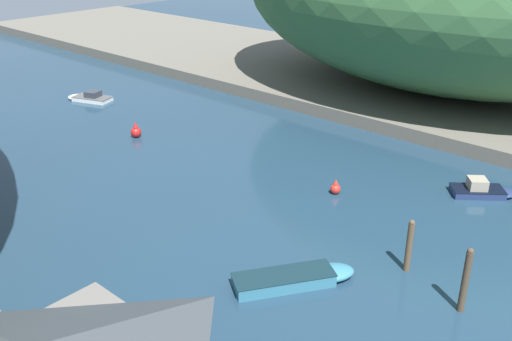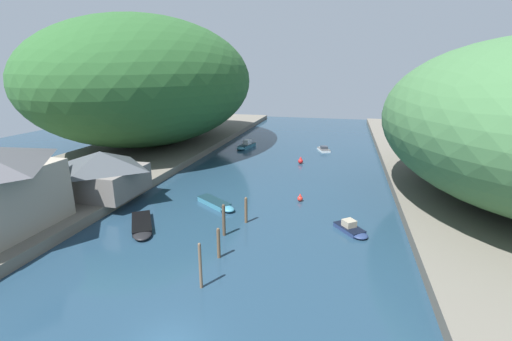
{
  "view_description": "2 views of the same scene",
  "coord_description": "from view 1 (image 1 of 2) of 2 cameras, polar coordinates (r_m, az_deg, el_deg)",
  "views": [
    {
      "loc": [
        -21.55,
        6.67,
        15.16
      ],
      "look_at": [
        -0.01,
        25.91,
        2.14
      ],
      "focal_mm": 40.0,
      "sensor_mm": 36.0,
      "label": 1
    },
    {
      "loc": [
        8.48,
        -13.45,
        14.52
      ],
      "look_at": [
        -1.69,
        25.89,
        2.52
      ],
      "focal_mm": 24.0,
      "sensor_mm": 36.0,
      "label": 2
    }
  ],
  "objects": [
    {
      "name": "boat_white_cruiser",
      "position": [
        26.04,
        4.27,
        -10.63
      ],
      "size": [
        5.48,
        4.29,
        0.59
      ],
      "rotation": [
        0.0,
        0.0,
        4.13
      ],
      "color": "teal",
      "rests_on": "water_surface"
    },
    {
      "name": "mooring_post_middle",
      "position": [
        25.18,
        20.2,
        -10.24
      ],
      "size": [
        0.29,
        0.29,
        3.04
      ],
      "color": "#4C3D2D",
      "rests_on": "water_surface"
    },
    {
      "name": "boat_small_dinghy",
      "position": [
        53.23,
        -16.37,
        7.03
      ],
      "size": [
        2.94,
        4.44,
        0.9
      ],
      "rotation": [
        0.0,
        0.0,
        0.35
      ],
      "color": "white",
      "rests_on": "water_surface"
    },
    {
      "name": "channel_buoy_near",
      "position": [
        43.26,
        -11.92,
        3.85
      ],
      "size": [
        0.78,
        0.78,
        1.18
      ],
      "color": "red",
      "rests_on": "water_surface"
    },
    {
      "name": "right_bank",
      "position": [
        54.72,
        15.08,
        7.91
      ],
      "size": [
        22.0,
        120.0,
        1.04
      ],
      "color": "#666056",
      "rests_on": "ground"
    },
    {
      "name": "water_surface",
      "position": [
        35.19,
        -4.97,
        -1.36
      ],
      "size": [
        130.0,
        130.0,
        0.0
      ],
      "primitive_type": "plane",
      "color": "#1E384C",
      "rests_on": "ground"
    },
    {
      "name": "channel_buoy_far",
      "position": [
        34.06,
        7.95,
        -1.75
      ],
      "size": [
        0.62,
        0.62,
        0.93
      ],
      "color": "red",
      "rests_on": "water_surface"
    },
    {
      "name": "mooring_post_fourth",
      "position": [
        27.17,
        15.07,
        -7.25
      ],
      "size": [
        0.29,
        0.29,
        2.66
      ],
      "color": "brown",
      "rests_on": "water_surface"
    },
    {
      "name": "boat_open_rowboat",
      "position": [
        36.17,
        21.8,
        -1.83
      ],
      "size": [
        3.46,
        3.8,
        1.05
      ],
      "rotation": [
        0.0,
        0.0,
        3.82
      ],
      "color": "navy",
      "rests_on": "water_surface"
    }
  ]
}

